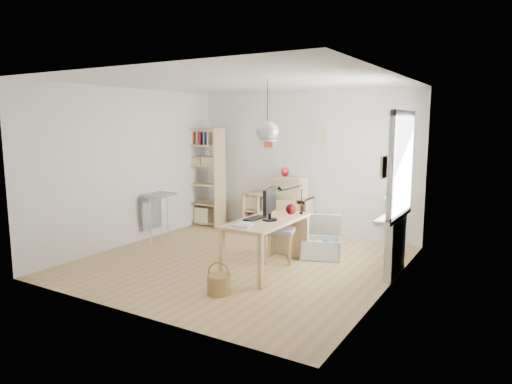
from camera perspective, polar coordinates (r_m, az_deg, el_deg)
The scene contains 20 objects.
ground at distance 7.10m, azimuth -1.95°, elevation -8.66°, with size 4.50×4.50×0.00m, color tan.
room_shell at distance 6.37m, azimuth 1.43°, elevation 7.64°, with size 4.50×4.50×4.50m.
window_unit at distance 6.49m, azimuth 17.80°, elevation 3.26°, with size 0.07×1.16×1.46m.
radiator at distance 6.70m, azimuth 17.05°, elevation -6.56°, with size 0.10×0.80×0.80m, color silver.
windowsill at distance 6.61m, azimuth 16.79°, elevation -2.92°, with size 0.22×1.20×0.06m, color white.
desk at distance 6.53m, azimuth 1.38°, elevation -4.24°, with size 0.70×1.50×0.75m.
cube_shelf at distance 9.00m, azimuth 2.66°, elevation -2.97°, with size 1.40×0.38×0.72m.
tall_bookshelf at distance 9.48m, azimuth -6.49°, elevation 2.41°, with size 0.80×0.38×2.00m.
side_table at distance 8.44m, azimuth -12.40°, elevation -1.39°, with size 0.40×0.55×0.85m.
chair at distance 7.05m, azimuth 3.01°, elevation -4.35°, with size 0.57×0.57×0.93m.
wicker_basket at distance 5.80m, azimuth -4.65°, elevation -11.34°, with size 0.30×0.30×0.41m.
storage_chest at distance 7.33m, azimuth 8.11°, elevation -6.45°, with size 0.82×0.87×0.66m.
monitor at distance 6.40m, azimuth 1.74°, elevation -1.28°, with size 0.21×0.53×0.46m.
keyboard at distance 6.54m, azimuth -0.09°, elevation -3.29°, with size 0.15×0.41×0.02m, color black.
task_lamp at distance 6.90m, azimuth 4.11°, elevation -0.41°, with size 0.38×0.14×0.41m.
yarn_ball at distance 6.85m, azimuth 4.40°, elevation -2.17°, with size 0.16×0.16×0.16m, color #500A12.
paper_tray at distance 6.13m, azimuth -1.57°, elevation -4.08°, with size 0.22×0.27×0.03m, color white.
drawer_chest at distance 8.73m, azimuth 4.20°, elevation 0.70°, with size 0.65×0.30×0.37m, color beige.
red_vase at distance 8.74m, azimuth 3.66°, elevation 2.51°, with size 0.15×0.15×0.18m, color maroon.
potted_plant at distance 6.63m, azimuth 16.81°, elevation -1.17°, with size 0.30×0.26×0.33m, color #356927.
Camera 1 is at (3.66, -5.70, 2.12)m, focal length 32.00 mm.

